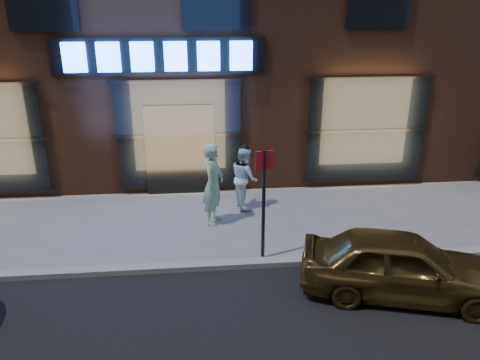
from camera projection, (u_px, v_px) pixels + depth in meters
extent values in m
plane|color=slate|center=(178.00, 270.00, 9.03)|extent=(90.00, 90.00, 0.00)
cube|color=gray|center=(178.00, 267.00, 9.01)|extent=(60.00, 0.25, 0.12)
cube|color=black|center=(159.00, 56.00, 11.38)|extent=(5.20, 0.06, 0.90)
cube|color=black|center=(180.00, 150.00, 12.25)|extent=(1.80, 0.10, 2.40)
cube|color=#FFBF72|center=(180.00, 135.00, 12.16)|extent=(3.00, 0.04, 2.60)
cube|color=black|center=(179.00, 135.00, 12.12)|extent=(3.20, 0.06, 2.80)
cube|color=#FFBF72|center=(366.00, 130.00, 12.60)|extent=(3.00, 0.04, 2.60)
cube|color=black|center=(366.00, 131.00, 12.57)|extent=(3.20, 0.06, 2.80)
cube|color=#2659FF|center=(74.00, 57.00, 11.14)|extent=(0.55, 0.12, 0.70)
cube|color=#2659FF|center=(108.00, 57.00, 11.21)|extent=(0.55, 0.12, 0.70)
cube|color=#2659FF|center=(142.00, 57.00, 11.28)|extent=(0.55, 0.12, 0.70)
cube|color=#2659FF|center=(176.00, 56.00, 11.35)|extent=(0.55, 0.12, 0.70)
cube|color=#2659FF|center=(209.00, 56.00, 11.42)|extent=(0.55, 0.12, 0.70)
cube|color=#2659FF|center=(241.00, 56.00, 11.49)|extent=(0.55, 0.12, 0.70)
imported|color=#9DCFAC|center=(213.00, 184.00, 10.66)|extent=(0.67, 0.81, 1.92)
imported|color=white|center=(245.00, 178.00, 11.53)|extent=(0.74, 0.87, 1.56)
imported|color=brown|center=(401.00, 265.00, 8.09)|extent=(3.68, 2.26, 1.17)
cylinder|color=#262628|center=(264.00, 206.00, 9.06)|extent=(0.07, 0.07, 2.28)
cube|color=red|center=(264.00, 160.00, 8.72)|extent=(0.36, 0.10, 0.36)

